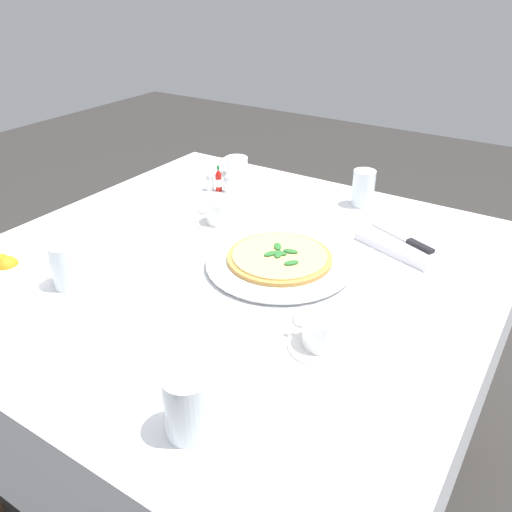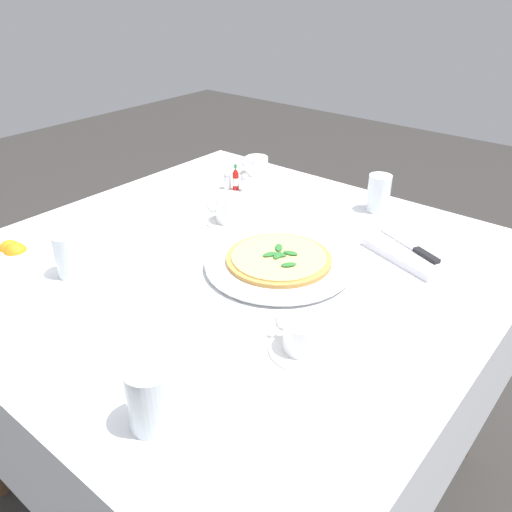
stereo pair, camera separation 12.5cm
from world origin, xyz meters
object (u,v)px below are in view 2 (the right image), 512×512
(napkin_folded, at_px, (412,252))
(citrus_bowl, at_px, (12,255))
(water_glass_far_left, at_px, (379,195))
(water_glass_far_right, at_px, (70,257))
(coffee_cup_right_edge, at_px, (230,212))
(coffee_cup_left_edge, at_px, (303,337))
(water_glass_near_left, at_px, (151,399))
(coffee_cup_back_corner, at_px, (256,167))
(salt_shaker, at_px, (227,181))
(dinner_knife, at_px, (412,247))
(pizza, at_px, (279,258))
(pepper_shaker, at_px, (244,183))
(pizza_plate, at_px, (279,263))
(hot_sauce_bottle, at_px, (236,179))

(napkin_folded, bearing_deg, citrus_bowl, 60.60)
(water_glass_far_left, height_order, water_glass_far_right, water_glass_far_left)
(coffee_cup_right_edge, distance_m, coffee_cup_left_edge, 0.57)
(coffee_cup_right_edge, relative_size, water_glass_near_left, 1.20)
(coffee_cup_back_corner, bearing_deg, water_glass_far_right, 95.82)
(salt_shaker, bearing_deg, napkin_folded, 176.50)
(water_glass_near_left, relative_size, dinner_knife, 0.58)
(coffee_cup_back_corner, bearing_deg, salt_shaker, 90.07)
(coffee_cup_right_edge, relative_size, coffee_cup_left_edge, 0.98)
(napkin_folded, bearing_deg, water_glass_near_left, 102.65)
(pizza, bearing_deg, coffee_cup_back_corner, -45.72)
(coffee_cup_left_edge, xyz_separation_m, salt_shaker, (0.65, -0.51, -0.00))
(coffee_cup_right_edge, bearing_deg, water_glass_far_left, -129.49)
(pizza, bearing_deg, pepper_shaker, -39.93)
(coffee_cup_back_corner, distance_m, dinner_knife, 0.67)
(water_glass_far_right, height_order, water_glass_near_left, water_glass_near_left)
(water_glass_far_left, bearing_deg, water_glass_near_left, 97.05)
(water_glass_far_left, xyz_separation_m, water_glass_near_left, (-0.12, 0.95, 0.00))
(coffee_cup_left_edge, bearing_deg, water_glass_near_left, 75.07)
(coffee_cup_left_edge, relative_size, water_glass_far_left, 1.24)
(pizza_plate, relative_size, salt_shaker, 6.21)
(dinner_knife, relative_size, hot_sauce_bottle, 2.24)
(coffee_cup_back_corner, bearing_deg, dinner_knife, 163.90)
(coffee_cup_left_edge, distance_m, citrus_bowl, 0.74)
(coffee_cup_left_edge, distance_m, water_glass_near_left, 0.30)
(napkin_folded, bearing_deg, pizza, 67.68)
(water_glass_far_left, bearing_deg, dinner_knife, 135.60)
(dinner_knife, bearing_deg, water_glass_near_left, 107.98)
(water_glass_near_left, distance_m, napkin_folded, 0.77)
(pizza, bearing_deg, napkin_folded, -130.91)
(water_glass_near_left, relative_size, salt_shaker, 1.93)
(coffee_cup_back_corner, distance_m, water_glass_far_right, 0.77)
(pizza_plate, height_order, salt_shaker, salt_shaker)
(coffee_cup_right_edge, distance_m, citrus_bowl, 0.56)
(coffee_cup_back_corner, bearing_deg, citrus_bowl, 85.41)
(coffee_cup_right_edge, distance_m, coffee_cup_back_corner, 0.38)
(water_glass_far_left, bearing_deg, water_glass_far_right, 64.10)
(pizza_plate, height_order, hot_sauce_bottle, hot_sauce_bottle)
(dinner_knife, bearing_deg, pizza, 73.27)
(coffee_cup_right_edge, bearing_deg, napkin_folded, -163.10)
(pepper_shaker, bearing_deg, pizza_plate, 140.06)
(water_glass_far_right, distance_m, citrus_bowl, 0.16)
(pepper_shaker, bearing_deg, coffee_cup_left_edge, 138.33)
(pizza_plate, distance_m, dinner_knife, 0.33)
(water_glass_far_left, relative_size, pepper_shaker, 1.90)
(coffee_cup_left_edge, distance_m, dinner_knife, 0.47)
(pizza_plate, xyz_separation_m, coffee_cup_back_corner, (0.43, -0.44, 0.02))
(pizza_plate, bearing_deg, hot_sauce_bottle, -37.02)
(pizza, relative_size, water_glass_near_left, 2.29)
(salt_shaker, bearing_deg, water_glass_far_right, 97.18)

